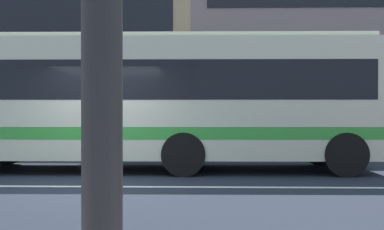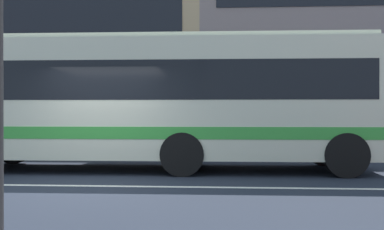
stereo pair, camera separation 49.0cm
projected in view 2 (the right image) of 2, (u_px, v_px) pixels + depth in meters
name	position (u px, v px, depth m)	size (l,w,h in m)	color
ground_plane	(83.00, 186.00, 9.32)	(160.00, 160.00, 0.00)	#202633
lane_centre_line	(83.00, 186.00, 9.32)	(60.00, 0.16, 0.01)	silver
apartment_block_left	(32.00, 44.00, 26.04)	(18.98, 9.52, 10.35)	tan
apartment_block_right	(378.00, 20.00, 24.73)	(18.22, 9.52, 12.50)	gray
transit_bus	(160.00, 98.00, 11.89)	(10.66, 2.69, 3.30)	beige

